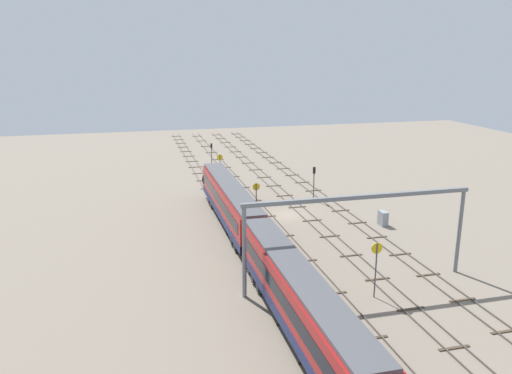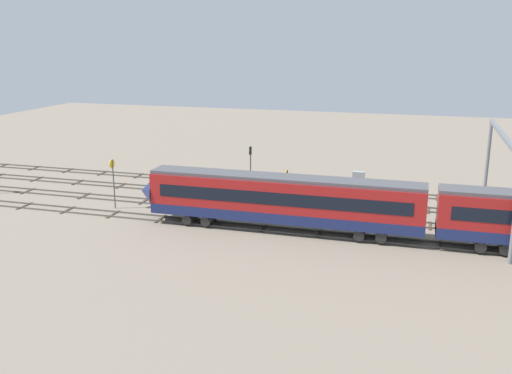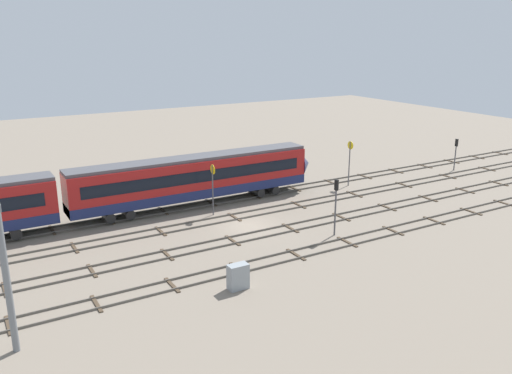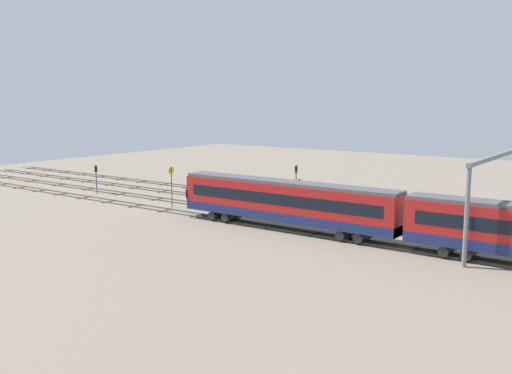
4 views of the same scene
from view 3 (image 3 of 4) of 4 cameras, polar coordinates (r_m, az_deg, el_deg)
The scene contains 10 objects.
ground_plane at distance 46.40m, azimuth -0.89°, elevation -4.20°, with size 151.48×151.48×0.00m, color gray.
track_near_foreground at distance 40.52m, azimuth 4.35°, elevation -7.26°, with size 135.48×2.40×0.16m.
track_second_near at distance 44.37m, azimuth 0.70°, elevation -5.08°, with size 135.48×2.40×0.16m.
track_middle at distance 48.42m, azimuth -2.34°, elevation -3.23°, with size 135.48×2.40×0.16m.
track_with_train at distance 52.63m, azimuth -4.89°, elevation -1.68°, with size 135.48×2.40×0.16m.
speed_sign_near_foreground at distance 48.38m, azimuth -4.70°, elevation 0.50°, with size 0.14×0.90×4.79m.
speed_sign_mid_trackside at distance 58.65m, azimuth 10.09°, elevation 3.19°, with size 0.14×0.89×4.99m.
signal_light_trackside_approach at distance 43.76m, azimuth 8.63°, elevation -1.33°, with size 0.31×0.32×4.80m.
signal_light_trackside_departure at distance 69.10m, azimuth 20.80°, elevation 3.80°, with size 0.31×0.32×3.92m.
relay_cabinet at distance 35.10m, azimuth -1.95°, elevation -9.65°, with size 1.38×0.75×1.72m.
Camera 3 is at (-21.39, -37.88, 16.14)m, focal length 37.01 mm.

